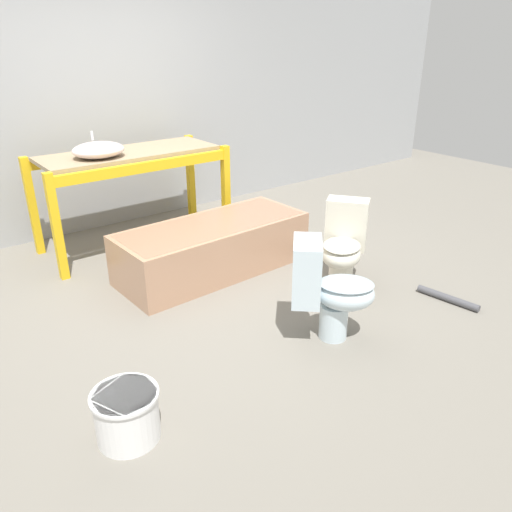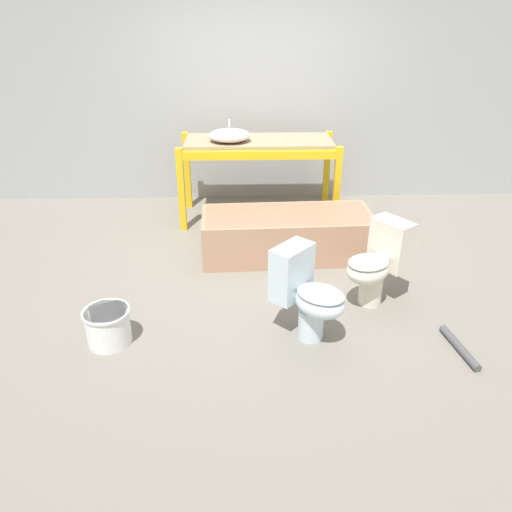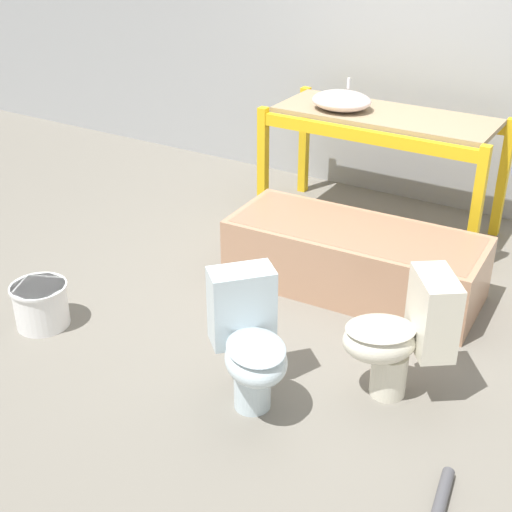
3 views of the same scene
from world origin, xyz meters
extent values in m
plane|color=slate|center=(0.00, 0.00, 0.00)|extent=(12.00, 12.00, 0.00)
cube|color=#9EA0A3|center=(0.00, 1.90, 1.60)|extent=(10.80, 0.08, 3.20)
cube|color=yellow|center=(-0.85, 0.83, 0.46)|extent=(0.07, 0.07, 0.93)
cube|color=yellow|center=(0.85, 0.83, 0.46)|extent=(0.07, 0.07, 0.93)
cube|color=yellow|center=(-0.85, 1.52, 0.46)|extent=(0.07, 0.07, 0.93)
cube|color=yellow|center=(0.85, 1.52, 0.46)|extent=(0.07, 0.07, 0.93)
cube|color=yellow|center=(0.00, 0.83, 0.85)|extent=(1.70, 0.06, 0.09)
cube|color=yellow|center=(0.00, 1.52, 0.85)|extent=(1.70, 0.06, 0.09)
cube|color=#998466|center=(0.00, 1.17, 0.91)|extent=(1.63, 0.62, 0.04)
ellipsoid|color=silver|center=(-0.32, 1.09, 0.99)|extent=(0.45, 0.40, 0.14)
cylinder|color=silver|center=(-0.32, 1.19, 1.10)|extent=(0.02, 0.02, 0.08)
cube|color=tan|center=(0.25, 0.17, 0.22)|extent=(1.70, 0.73, 0.44)
cube|color=#977056|center=(0.25, 0.17, 0.35)|extent=(1.62, 0.65, 0.18)
cylinder|color=silver|center=(0.88, -0.76, 0.13)|extent=(0.19, 0.19, 0.25)
ellipsoid|color=silver|center=(0.83, -0.80, 0.34)|extent=(0.49, 0.48, 0.21)
ellipsoid|color=#B3AF9F|center=(0.83, -0.80, 0.42)|extent=(0.47, 0.45, 0.03)
cube|color=silver|center=(1.04, -0.64, 0.50)|extent=(0.35, 0.38, 0.42)
cylinder|color=silver|center=(0.32, -1.23, 0.13)|extent=(0.19, 0.19, 0.25)
ellipsoid|color=silver|center=(0.36, -1.28, 0.34)|extent=(0.49, 0.49, 0.21)
ellipsoid|color=#9FAFB7|center=(0.36, -1.28, 0.42)|extent=(0.47, 0.47, 0.03)
cube|color=silver|center=(0.17, -1.10, 0.50)|extent=(0.36, 0.37, 0.42)
cylinder|color=white|center=(-1.21, -1.25, 0.14)|extent=(0.33, 0.33, 0.28)
cylinder|color=white|center=(-1.21, -1.25, 0.27)|extent=(0.35, 0.35, 0.02)
cylinder|color=#4C4C51|center=(1.39, -1.43, 0.03)|extent=(0.13, 0.50, 0.06)
camera|label=1|loc=(-1.91, -3.23, 1.93)|focal=35.00mm
camera|label=2|loc=(-0.20, -4.34, 2.31)|focal=35.00mm
camera|label=3|loc=(1.87, -3.75, 2.45)|focal=50.00mm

